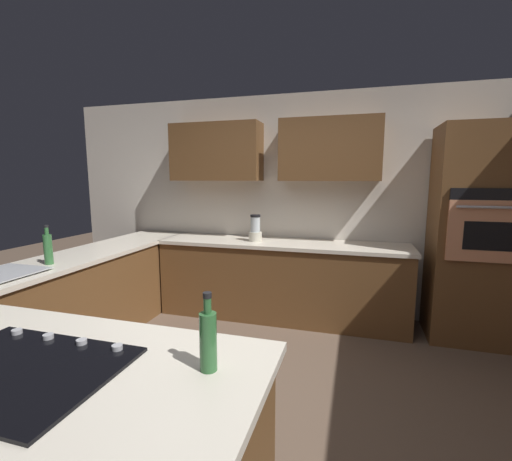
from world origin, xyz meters
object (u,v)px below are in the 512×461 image
at_px(blender, 255,230).
at_px(second_bottle, 208,339).
at_px(wall_oven, 476,235).
at_px(dish_soap_bottle, 48,248).
at_px(cooktop, 17,369).

distance_m(blender, second_bottle, 2.75).
distance_m(wall_oven, dish_soap_bottle, 3.95).
height_order(blender, dish_soap_bottle, dish_soap_bottle).
bearing_deg(blender, dish_soap_bottle, 48.25).
height_order(cooktop, dish_soap_bottle, dish_soap_bottle).
height_order(wall_oven, second_bottle, wall_oven).
xyz_separation_m(cooktop, dish_soap_bottle, (1.28, -1.35, 0.13)).
bearing_deg(wall_oven, cooktop, 51.30).
distance_m(wall_oven, second_bottle, 3.18).
height_order(wall_oven, cooktop, wall_oven).
height_order(dish_soap_bottle, second_bottle, dish_soap_bottle).
bearing_deg(dish_soap_bottle, second_bottle, 149.79).
bearing_deg(blender, second_bottle, 102.56).
xyz_separation_m(wall_oven, second_bottle, (1.65, 2.71, -0.04)).
height_order(wall_oven, dish_soap_bottle, wall_oven).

